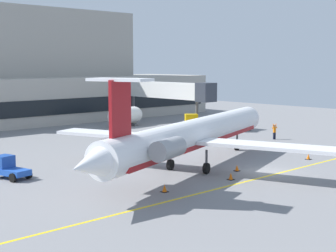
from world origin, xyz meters
TOP-DOWN VIEW (x-y plane):
  - ground at (0.00, -0.00)m, footprint 120.00×120.00m
  - terminal_building at (3.40, 49.28)m, footprint 68.68×17.42m
  - jet_bridge_west at (17.28, 30.14)m, footprint 2.40×18.28m
  - regional_jet at (-4.00, 4.84)m, footprint 32.34×25.49m
  - baggage_tug at (19.03, 18.11)m, footprint 3.12×2.21m
  - pushback_tractor at (15.25, 23.44)m, footprint 3.61×3.91m
  - belt_loader at (-16.97, 12.68)m, footprint 2.34×3.42m
  - fuel_tank at (11.08, 32.91)m, footprint 6.45×3.05m
  - marshaller at (16.02, 10.39)m, footprint 0.82×0.34m
  - safety_cone_alpha at (-4.56, 0.13)m, footprint 0.47×0.47m
  - safety_cone_bravo at (-1.63, 1.87)m, footprint 0.47×0.47m
  - safety_cone_charlie at (7.46, 0.55)m, footprint 0.47×0.47m
  - safety_cone_delta at (-10.99, 0.87)m, footprint 0.47×0.47m

SIDE VIEW (x-z plane):
  - ground at x=0.00m, z-range -0.10..0.00m
  - safety_cone_alpha at x=-4.56m, z-range -0.03..0.52m
  - safety_cone_bravo at x=-1.63m, z-range -0.03..0.52m
  - safety_cone_charlie at x=7.46m, z-range -0.03..0.52m
  - safety_cone_delta at x=-10.99m, z-range -0.03..0.52m
  - belt_loader at x=-16.97m, z-range -0.07..1.70m
  - baggage_tug at x=19.03m, z-range -0.10..1.89m
  - marshaller at x=16.02m, z-range 0.02..1.93m
  - pushback_tractor at x=15.25m, z-range -0.09..2.04m
  - fuel_tank at x=11.08m, z-range 0.15..2.93m
  - regional_jet at x=-4.00m, z-range -1.05..7.09m
  - jet_bridge_west at x=17.28m, z-range 1.83..8.27m
  - terminal_building at x=3.40m, z-range -2.25..15.65m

